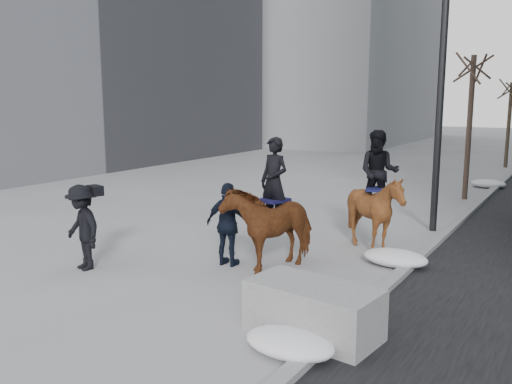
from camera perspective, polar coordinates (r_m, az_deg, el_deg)
The scene contains 11 objects.
ground at distance 10.90m, azimuth -3.36°, elevation -8.73°, with size 120.00×120.00×0.00m, color gray.
curb at distance 18.98m, azimuth 22.24°, elevation -1.20°, with size 0.25×90.00×0.12m, color gray.
planter at distance 8.22m, azimuth 6.03°, elevation -12.24°, with size 1.94×0.97×0.78m, color gray.
tree_near at distance 19.86m, azimuth 21.57°, elevation 7.01°, with size 1.20×1.20×5.42m, color #3B2D22, non-canonical shape.
tree_far at distance 29.91m, azimuth 25.09°, elevation 6.83°, with size 1.20×1.20×4.68m, color #372B20, non-canonical shape.
mounted_left at distance 11.21m, azimuth 1.56°, elevation -2.87°, with size 1.40×2.24×2.69m.
mounted_right at distance 12.57m, azimuth 12.50°, elevation -1.20°, with size 1.78×1.92×2.76m.
feeder at distance 11.28m, azimuth -2.92°, elevation -3.44°, with size 1.06×0.89×1.75m.
camera_crew at distance 11.57m, azimuth -17.81°, elevation -3.53°, with size 1.27×0.94×1.75m.
lamppost at distance 14.64m, azimuth 19.01°, elevation 15.34°, with size 0.25×2.12×9.09m.
snow_piles at distance 13.70m, azimuth 17.07°, elevation -4.52°, with size 1.36×17.17×0.34m.
Camera 1 is at (5.96, -8.43, 3.49)m, focal length 38.00 mm.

